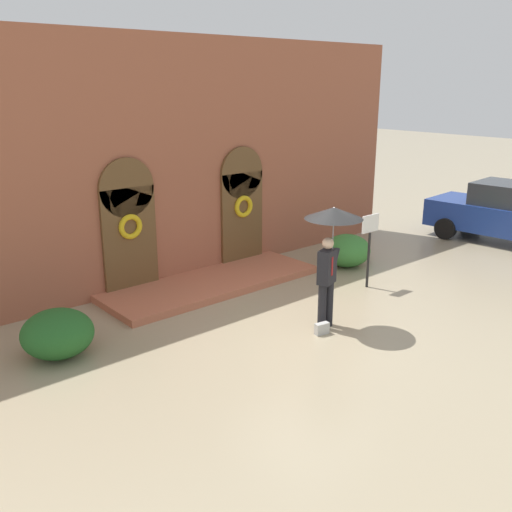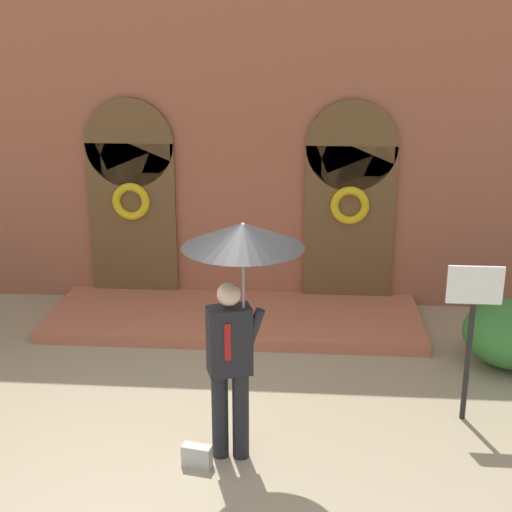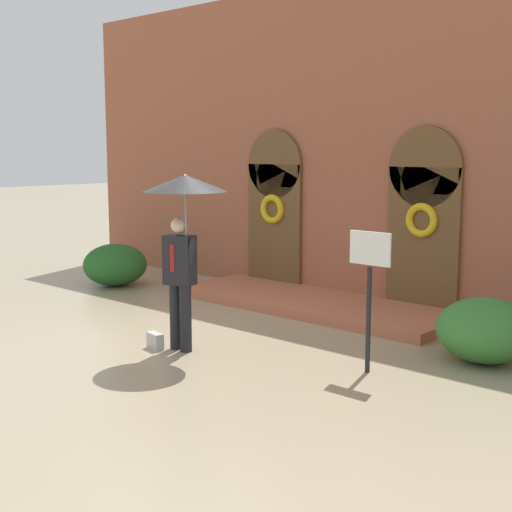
% 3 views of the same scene
% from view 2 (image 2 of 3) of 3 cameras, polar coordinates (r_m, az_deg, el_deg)
% --- Properties ---
extents(ground_plane, '(80.00, 80.00, 0.00)m').
position_cam_2_polar(ground_plane, '(7.45, -4.32, -14.66)').
color(ground_plane, tan).
extents(building_facade, '(14.00, 2.30, 5.60)m').
position_cam_2_polar(building_facade, '(10.49, -1.23, 10.62)').
color(building_facade, '#9E563D').
rests_on(building_facade, ground).
extents(person_with_umbrella, '(1.10, 1.10, 2.36)m').
position_cam_2_polar(person_with_umbrella, '(6.38, -1.33, -1.22)').
color(person_with_umbrella, black).
rests_on(person_with_umbrella, ground).
extents(handbag, '(0.30, 0.17, 0.22)m').
position_cam_2_polar(handbag, '(7.05, -4.75, -15.65)').
color(handbag, '#B7B7B2').
rests_on(handbag, ground).
extents(sign_post, '(0.56, 0.06, 1.72)m').
position_cam_2_polar(sign_post, '(7.63, 16.89, -4.75)').
color(sign_post, black).
rests_on(sign_post, ground).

